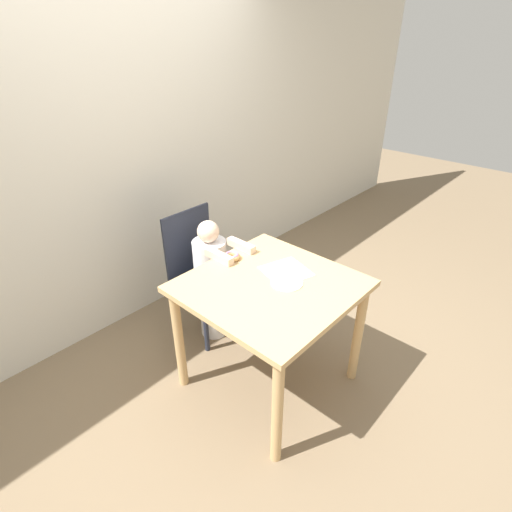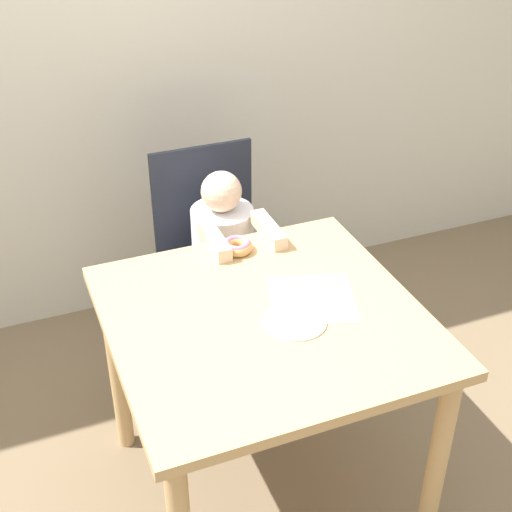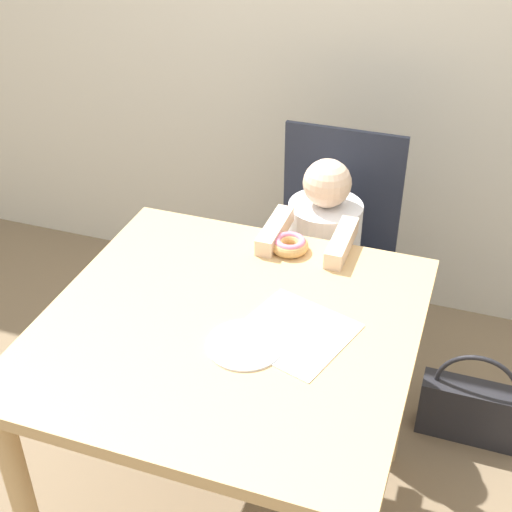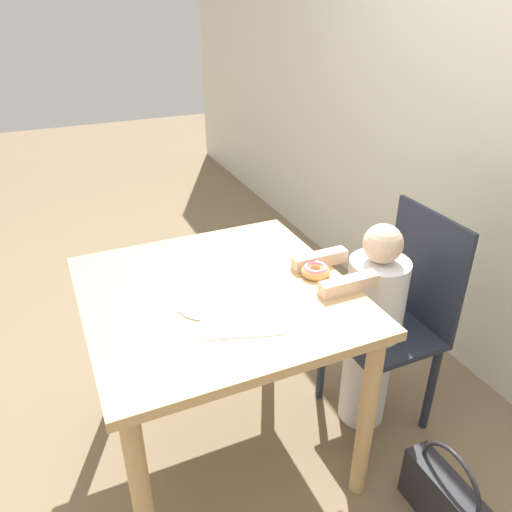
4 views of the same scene
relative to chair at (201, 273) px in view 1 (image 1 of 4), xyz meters
The scene contains 9 objects.
ground_plane 0.90m from the chair, 96.66° to the right, with size 12.00×12.00×0.00m, color #7A664C.
wall_back 0.96m from the chair, 98.50° to the left, with size 8.00×0.05×2.50m.
dining_table 0.77m from the chair, 96.66° to the right, with size 0.92×0.91×0.77m.
chair is the anchor object (origin of this frame).
child_figure 0.12m from the chair, 90.00° to the right, with size 0.25×0.44×0.94m.
donut 0.49m from the chair, 95.85° to the right, with size 0.11×0.11×0.04m.
napkin 0.78m from the chair, 83.90° to the right, with size 0.32×0.32×0.00m.
handbag 0.68m from the chair, 15.89° to the right, with size 0.34×0.10×0.36m.
plate 0.86m from the chair, 91.30° to the right, with size 0.19×0.19×0.01m.
Camera 1 is at (-1.47, -1.23, 2.05)m, focal length 28.00 mm.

